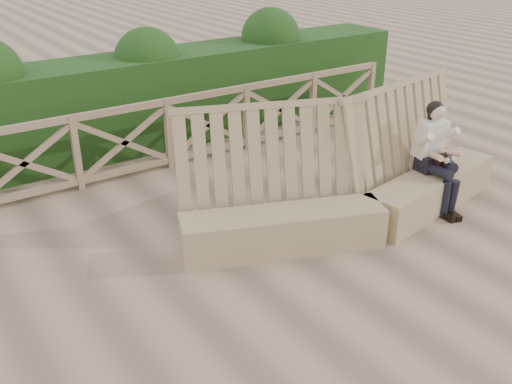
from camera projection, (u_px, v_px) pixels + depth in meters
ground at (261, 288)px, 5.97m from camera, size 60.00×60.00×0.00m
bench at (359, 195)px, 7.08m from camera, size 4.66×1.57×1.62m
woman at (436, 152)px, 7.40m from camera, size 0.41×0.85×1.42m
guardrail at (124, 142)px, 8.34m from camera, size 10.10×0.09×1.10m
hedge at (94, 109)px, 9.15m from camera, size 12.00×1.20×1.50m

